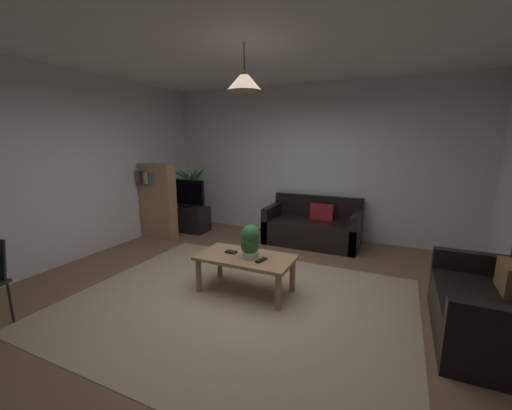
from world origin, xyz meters
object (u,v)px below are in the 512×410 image
at_px(coffee_table, 246,262).
at_px(remote_on_table_0, 261,260).
at_px(couch_right_side, 492,313).
at_px(potted_plant_on_table, 250,241).
at_px(tv, 185,193).
at_px(pendant_lamp, 244,80).
at_px(couch_under_window, 313,228).
at_px(potted_palm_corner, 193,198).
at_px(bookshelf_corner, 158,200).
at_px(tv_stand, 187,218).
at_px(book_on_table_0, 231,252).

relative_size(coffee_table, remote_on_table_0, 7.18).
xyz_separation_m(couch_right_side, remote_on_table_0, (-2.23, -0.13, 0.19)).
distance_m(couch_right_side, potted_plant_on_table, 2.42).
relative_size(tv, pendant_lamp, 1.84).
height_order(couch_under_window, tv, tv).
height_order(potted_palm_corner, pendant_lamp, pendant_lamp).
bearing_deg(tv, couch_right_side, -20.77).
xyz_separation_m(couch_under_window, potted_palm_corner, (-2.74, 0.21, 0.31)).
bearing_deg(bookshelf_corner, couch_right_side, -13.90).
bearing_deg(remote_on_table_0, tv_stand, -24.51).
relative_size(remote_on_table_0, tv, 0.18).
relative_size(couch_under_window, tv, 1.81).
bearing_deg(pendant_lamp, remote_on_table_0, -16.15).
bearing_deg(couch_under_window, tv, -173.40).
relative_size(remote_on_table_0, potted_plant_on_table, 0.39).
relative_size(couch_right_side, potted_palm_corner, 1.05).
relative_size(coffee_table, tv_stand, 1.28).
distance_m(couch_under_window, remote_on_table_0, 2.24).
bearing_deg(bookshelf_corner, potted_plant_on_table, -27.42).
bearing_deg(potted_palm_corner, potted_plant_on_table, -43.41).
relative_size(coffee_table, pendant_lamp, 2.35).
height_order(book_on_table_0, tv_stand, tv_stand).
distance_m(bookshelf_corner, pendant_lamp, 3.29).
bearing_deg(couch_right_side, coffee_table, -88.48).
xyz_separation_m(potted_plant_on_table, tv, (-2.37, 1.91, 0.12)).
relative_size(tv_stand, bookshelf_corner, 0.64).
xyz_separation_m(coffee_table, potted_palm_corner, (-2.48, 2.38, 0.20)).
relative_size(couch_under_window, book_on_table_0, 11.95).
bearing_deg(remote_on_table_0, pendant_lamp, -2.92).
bearing_deg(coffee_table, tv, 140.83).
bearing_deg(book_on_table_0, remote_on_table_0, -11.64).
height_order(couch_right_side, bookshelf_corner, bookshelf_corner).
bearing_deg(potted_plant_on_table, book_on_table_0, 167.99).
bearing_deg(potted_plant_on_table, remote_on_table_0, -10.97).
xyz_separation_m(couch_under_window, remote_on_table_0, (-0.02, -2.23, 0.19)).
bearing_deg(bookshelf_corner, tv_stand, 72.86).
relative_size(potted_plant_on_table, pendant_lamp, 0.83).
xyz_separation_m(book_on_table_0, tv, (-2.09, 1.85, 0.32)).
bearing_deg(potted_palm_corner, couch_right_side, -25.09).
bearing_deg(tv_stand, bookshelf_corner, -107.14).
bearing_deg(couch_under_window, bookshelf_corner, -162.26).
height_order(couch_under_window, coffee_table, couch_under_window).
distance_m(couch_right_side, tv, 5.12).
relative_size(couch_under_window, potted_palm_corner, 1.23).
distance_m(tv_stand, pendant_lamp, 3.70).
xyz_separation_m(tv_stand, bookshelf_corner, (-0.19, -0.60, 0.47)).
relative_size(couch_right_side, potted_plant_on_table, 3.40).
bearing_deg(couch_right_side, remote_on_table_0, -86.55).
xyz_separation_m(book_on_table_0, potted_palm_corner, (-2.27, 2.36, 0.11)).
relative_size(coffee_table, potted_palm_corner, 0.87).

